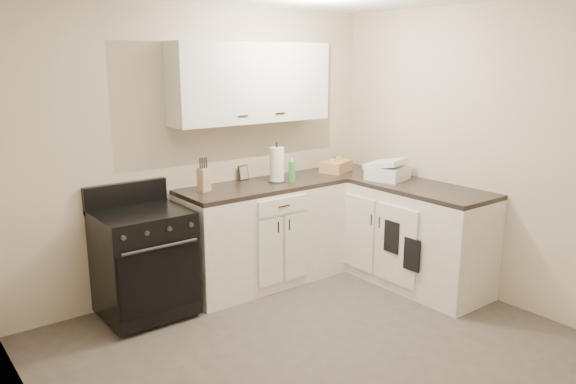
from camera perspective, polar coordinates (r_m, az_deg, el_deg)
floor at (r=4.08m, az=5.04°, el=-16.75°), size 3.60×3.60×0.00m
wall_back at (r=5.07m, az=-8.56°, el=4.18°), size 3.60×0.00×3.60m
wall_right at (r=5.01m, az=20.76°, el=3.35°), size 0.00×3.60×3.60m
wall_left at (r=2.77m, az=-23.11°, el=-4.42°), size 0.00×3.60×3.60m
base_cabinets_back at (r=5.22m, az=-2.56°, el=-4.44°), size 1.55×0.60×0.90m
base_cabinets_right at (r=5.45m, az=10.78°, el=-3.92°), size 0.60×1.90×0.90m
countertop_back at (r=5.10m, az=-2.61°, el=0.59°), size 1.55×0.60×0.04m
countertop_right at (r=5.33m, az=11.00°, el=0.91°), size 0.60×1.90×0.04m
upper_cabinets at (r=5.10m, az=-3.71°, el=11.02°), size 1.55×0.30×0.70m
stove at (r=4.66m, az=-14.40°, el=-6.96°), size 0.70×0.60×0.84m
knife_block at (r=4.85m, az=-8.54°, el=1.24°), size 0.11×0.10×0.20m
paper_towel at (r=5.16m, az=-1.13°, el=2.79°), size 0.16×0.16×0.32m
soap_bottle at (r=5.18m, az=0.38°, el=2.09°), size 0.08×0.08×0.19m
picture_frame at (r=5.27m, az=-4.55°, el=1.98°), size 0.11×0.05×0.14m
wicker_basket at (r=5.66m, az=4.92°, el=2.62°), size 0.39×0.33×0.11m
countertop_grill at (r=5.36m, az=10.07°, el=1.93°), size 0.42×0.41×0.13m
oven_mitt_near at (r=4.92m, az=12.47°, el=-6.23°), size 0.02×0.16×0.28m
oven_mitt_far at (r=5.03m, az=10.51°, el=-4.50°), size 0.02×0.16×0.29m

